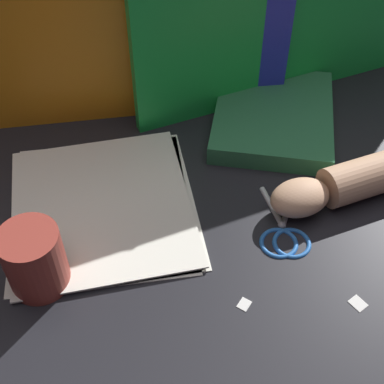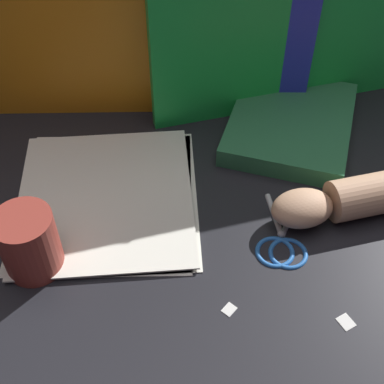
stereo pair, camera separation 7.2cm
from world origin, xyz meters
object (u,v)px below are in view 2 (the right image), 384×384
object	(u,v)px
scissors	(282,242)
mug	(29,243)
hand_forearm	(366,196)
book_closed	(291,123)
paper_stack	(107,197)

from	to	relation	value
scissors	mug	bearing A→B (deg)	-178.96
hand_forearm	scissors	bearing A→B (deg)	-157.72
book_closed	scissors	xyz separation A→B (m)	(-0.07, -0.26, -0.01)
paper_stack	scissors	xyz separation A→B (m)	(0.26, -0.11, -0.00)
book_closed	mug	bearing A→B (deg)	-148.32
book_closed	hand_forearm	world-z (taller)	hand_forearm
paper_stack	book_closed	bearing A→B (deg)	23.64
mug	paper_stack	bearing A→B (deg)	50.46
book_closed	hand_forearm	distance (m)	0.21
scissors	mug	size ratio (longest dim) A/B	1.53
paper_stack	mug	size ratio (longest dim) A/B	3.20
paper_stack	mug	world-z (taller)	mug
scissors	hand_forearm	bearing A→B (deg)	22.28
mug	scissors	bearing A→B (deg)	1.04
hand_forearm	mug	bearing A→B (deg)	-172.74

